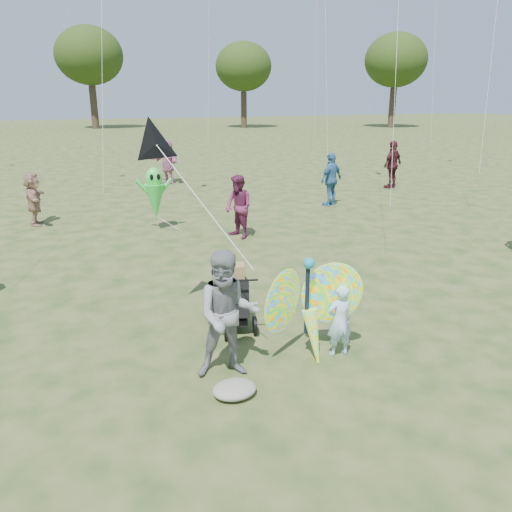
{
  "coord_description": "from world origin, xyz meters",
  "views": [
    {
      "loc": [
        -3.08,
        -5.58,
        3.57
      ],
      "look_at": [
        -0.2,
        1.5,
        1.1
      ],
      "focal_mm": 35.0,
      "sensor_mm": 36.0,
      "label": 1
    }
  ],
  "objects_px": {
    "crowd_c": "(331,179)",
    "crowd_j": "(167,161)",
    "adult_man": "(228,315)",
    "crowd_h": "(393,165)",
    "crowd_d": "(34,199)",
    "child_girl": "(340,321)",
    "butterfly_kite": "(310,310)",
    "jogging_stroller": "(232,291)",
    "alien_kite": "(155,196)",
    "crowd_e": "(239,207)"
  },
  "relations": [
    {
      "from": "crowd_h",
      "to": "alien_kite",
      "type": "relative_size",
      "value": 1.08
    },
    {
      "from": "crowd_e",
      "to": "crowd_h",
      "type": "relative_size",
      "value": 0.87
    },
    {
      "from": "child_girl",
      "to": "butterfly_kite",
      "type": "bearing_deg",
      "value": -9.79
    },
    {
      "from": "butterfly_kite",
      "to": "alien_kite",
      "type": "distance_m",
      "value": 7.89
    },
    {
      "from": "crowd_d",
      "to": "crowd_h",
      "type": "xyz_separation_m",
      "value": [
        13.19,
        1.15,
        0.18
      ]
    },
    {
      "from": "child_girl",
      "to": "crowd_e",
      "type": "height_order",
      "value": "crowd_e"
    },
    {
      "from": "child_girl",
      "to": "crowd_e",
      "type": "distance_m",
      "value": 6.44
    },
    {
      "from": "adult_man",
      "to": "crowd_d",
      "type": "relative_size",
      "value": 1.14
    },
    {
      "from": "child_girl",
      "to": "alien_kite",
      "type": "relative_size",
      "value": 0.61
    },
    {
      "from": "crowd_j",
      "to": "adult_man",
      "type": "bearing_deg",
      "value": -34.49
    },
    {
      "from": "child_girl",
      "to": "alien_kite",
      "type": "xyz_separation_m",
      "value": [
        -1.02,
        7.96,
        0.44
      ]
    },
    {
      "from": "crowd_j",
      "to": "butterfly_kite",
      "type": "xyz_separation_m",
      "value": [
        -1.46,
        -15.57,
        -0.17
      ]
    },
    {
      "from": "adult_man",
      "to": "alien_kite",
      "type": "bearing_deg",
      "value": 99.87
    },
    {
      "from": "adult_man",
      "to": "crowd_h",
      "type": "height_order",
      "value": "crowd_h"
    },
    {
      "from": "crowd_c",
      "to": "crowd_d",
      "type": "relative_size",
      "value": 1.17
    },
    {
      "from": "crowd_j",
      "to": "butterfly_kite",
      "type": "bearing_deg",
      "value": -30.15
    },
    {
      "from": "crowd_d",
      "to": "alien_kite",
      "type": "relative_size",
      "value": 0.87
    },
    {
      "from": "crowd_e",
      "to": "crowd_h",
      "type": "height_order",
      "value": "crowd_h"
    },
    {
      "from": "crowd_d",
      "to": "crowd_j",
      "type": "distance_m",
      "value": 7.76
    },
    {
      "from": "crowd_h",
      "to": "alien_kite",
      "type": "xyz_separation_m",
      "value": [
        -10.1,
        -3.05,
        0.03
      ]
    },
    {
      "from": "butterfly_kite",
      "to": "jogging_stroller",
      "type": "bearing_deg",
      "value": 116.72
    },
    {
      "from": "crowd_c",
      "to": "alien_kite",
      "type": "relative_size",
      "value": 1.02
    },
    {
      "from": "jogging_stroller",
      "to": "alien_kite",
      "type": "relative_size",
      "value": 0.64
    },
    {
      "from": "crowd_c",
      "to": "crowd_d",
      "type": "height_order",
      "value": "crowd_c"
    },
    {
      "from": "adult_man",
      "to": "crowd_d",
      "type": "height_order",
      "value": "adult_man"
    },
    {
      "from": "crowd_e",
      "to": "crowd_d",
      "type": "bearing_deg",
      "value": -141.42
    },
    {
      "from": "crowd_c",
      "to": "crowd_d",
      "type": "bearing_deg",
      "value": -29.69
    },
    {
      "from": "child_girl",
      "to": "crowd_e",
      "type": "bearing_deg",
      "value": -94.24
    },
    {
      "from": "crowd_c",
      "to": "jogging_stroller",
      "type": "distance_m",
      "value": 9.79
    },
    {
      "from": "alien_kite",
      "to": "crowd_c",
      "type": "bearing_deg",
      "value": 9.69
    },
    {
      "from": "jogging_stroller",
      "to": "alien_kite",
      "type": "distance_m",
      "value": 6.53
    },
    {
      "from": "adult_man",
      "to": "crowd_h",
      "type": "distance_m",
      "value": 15.29
    },
    {
      "from": "child_girl",
      "to": "crowd_e",
      "type": "relative_size",
      "value": 0.65
    },
    {
      "from": "crowd_e",
      "to": "crowd_j",
      "type": "bearing_deg",
      "value": 162.55
    },
    {
      "from": "crowd_c",
      "to": "crowd_d",
      "type": "distance_m",
      "value": 9.25
    },
    {
      "from": "crowd_d",
      "to": "crowd_e",
      "type": "xyz_separation_m",
      "value": [
        4.94,
        -3.49,
        0.06
      ]
    },
    {
      "from": "alien_kite",
      "to": "crowd_j",
      "type": "bearing_deg",
      "value": 75.14
    },
    {
      "from": "crowd_h",
      "to": "butterfly_kite",
      "type": "xyz_separation_m",
      "value": [
        -9.51,
        -10.92,
        -0.2
      ]
    },
    {
      "from": "adult_man",
      "to": "jogging_stroller",
      "type": "bearing_deg",
      "value": 83.21
    },
    {
      "from": "jogging_stroller",
      "to": "butterfly_kite",
      "type": "distance_m",
      "value": 1.51
    },
    {
      "from": "child_girl",
      "to": "crowd_j",
      "type": "xyz_separation_m",
      "value": [
        1.03,
        15.67,
        0.37
      ]
    },
    {
      "from": "adult_man",
      "to": "jogging_stroller",
      "type": "xyz_separation_m",
      "value": [
        0.52,
        1.34,
        -0.25
      ]
    },
    {
      "from": "crowd_c",
      "to": "crowd_j",
      "type": "height_order",
      "value": "crowd_j"
    },
    {
      "from": "crowd_h",
      "to": "crowd_c",
      "type": "bearing_deg",
      "value": 4.99
    },
    {
      "from": "butterfly_kite",
      "to": "crowd_j",
      "type": "bearing_deg",
      "value": 84.64
    },
    {
      "from": "crowd_e",
      "to": "crowd_h",
      "type": "xyz_separation_m",
      "value": [
        8.26,
        4.64,
        0.12
      ]
    },
    {
      "from": "crowd_c",
      "to": "crowd_j",
      "type": "distance_m",
      "value": 7.81
    },
    {
      "from": "alien_kite",
      "to": "child_girl",
      "type": "bearing_deg",
      "value": -82.73
    },
    {
      "from": "child_girl",
      "to": "butterfly_kite",
      "type": "xyz_separation_m",
      "value": [
        -0.43,
        0.1,
        0.2
      ]
    },
    {
      "from": "crowd_c",
      "to": "adult_man",
      "type": "bearing_deg",
      "value": 28.58
    }
  ]
}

